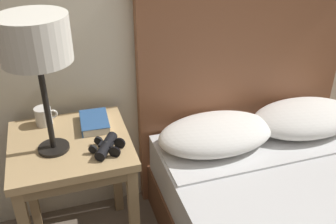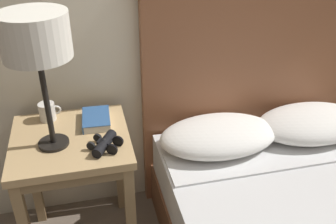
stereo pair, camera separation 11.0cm
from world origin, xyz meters
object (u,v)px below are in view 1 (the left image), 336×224
at_px(binoculars_pair, 107,146).
at_px(nightstand, 72,160).
at_px(coffee_mug, 44,116).
at_px(table_lamp, 35,42).
at_px(book_on_nightstand, 94,122).

bearing_deg(binoculars_pair, nightstand, 141.33).
height_order(nightstand, coffee_mug, coffee_mug).
xyz_separation_m(table_lamp, coffee_mug, (-0.03, 0.22, -0.43)).
bearing_deg(book_on_nightstand, table_lamp, -143.99).
distance_m(table_lamp, book_on_nightstand, 0.51).
distance_m(binoculars_pair, coffee_mug, 0.38).
bearing_deg(table_lamp, coffee_mug, 96.92).
bearing_deg(binoculars_pair, coffee_mug, 128.78).
distance_m(table_lamp, coffee_mug, 0.48).
relative_size(nightstand, binoculars_pair, 4.06).
height_order(binoculars_pair, coffee_mug, coffee_mug).
xyz_separation_m(book_on_nightstand, coffee_mug, (-0.22, 0.08, 0.02)).
relative_size(nightstand, table_lamp, 1.13).
bearing_deg(coffee_mug, table_lamp, -83.08).
bearing_deg(table_lamp, book_on_nightstand, 36.01).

